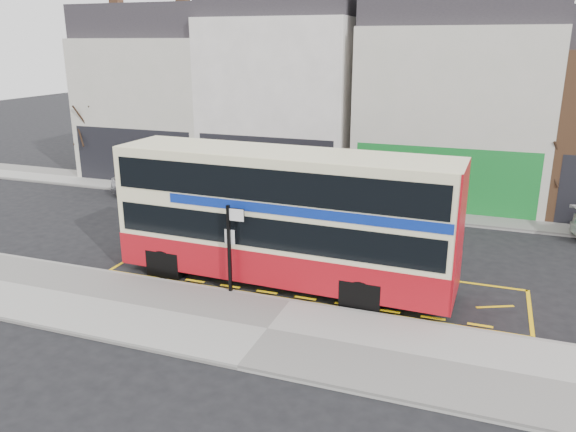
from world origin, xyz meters
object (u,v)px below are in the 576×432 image
at_px(bus_stop_post, 231,240).
at_px(street_tree_left, 88,114).
at_px(double_decker_bus, 284,216).
at_px(car_grey, 320,201).
at_px(car_silver, 150,185).
at_px(street_tree_right, 556,150).

xyz_separation_m(bus_stop_post, street_tree_left, (-14.87, 12.06, 1.94)).
distance_m(double_decker_bus, car_grey, 8.18).
xyz_separation_m(bus_stop_post, car_grey, (0.07, 9.46, -1.21)).
bearing_deg(street_tree_left, car_silver, -26.08).
relative_size(bus_stop_post, car_grey, 0.71).
distance_m(car_silver, street_tree_right, 19.56).
relative_size(double_decker_bus, street_tree_right, 2.36).
bearing_deg(car_silver, car_grey, -84.44).
xyz_separation_m(double_decker_bus, street_tree_left, (-16.09, 10.52, 1.46)).
distance_m(bus_stop_post, car_silver, 12.98).
bearing_deg(bus_stop_post, car_grey, 88.81).
bearing_deg(car_grey, double_decker_bus, 174.89).
relative_size(street_tree_left, street_tree_right, 1.17).
distance_m(bus_stop_post, street_tree_left, 19.24).
height_order(double_decker_bus, car_silver, double_decker_bus).
xyz_separation_m(car_grey, street_tree_right, (10.03, 2.67, 2.59)).
bearing_deg(double_decker_bus, car_silver, 145.00).
bearing_deg(street_tree_right, car_silver, -171.38).
bearing_deg(car_grey, street_tree_left, 66.79).
bearing_deg(double_decker_bus, car_grey, 99.97).
relative_size(car_silver, street_tree_right, 0.87).
xyz_separation_m(double_decker_bus, car_silver, (-10.29, 7.68, -1.66)).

